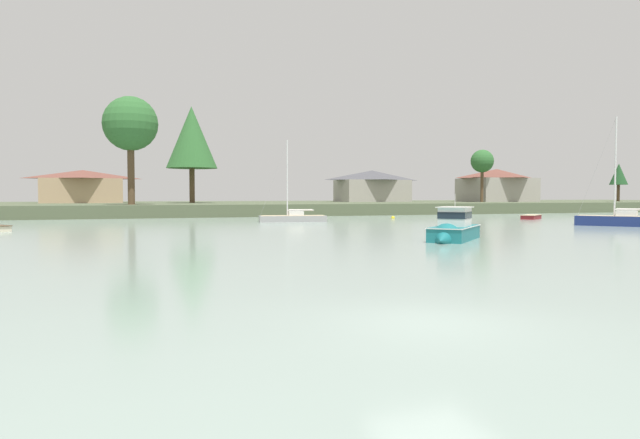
% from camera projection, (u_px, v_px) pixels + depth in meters
% --- Properties ---
extents(ground_plane, '(475.22, 475.22, 0.00)m').
position_uv_depth(ground_plane, '(432.00, 323.00, 12.51)').
color(ground_plane, gray).
extents(far_shore_bank, '(213.85, 41.72, 1.56)m').
position_uv_depth(far_shore_bank, '(164.00, 208.00, 88.19)').
color(far_shore_bank, '#4C563D').
rests_on(far_shore_bank, ground).
extents(sailboat_grey, '(7.07, 2.90, 8.81)m').
position_uv_depth(sailboat_grey, '(293.00, 220.00, 59.21)').
color(sailboat_grey, gray).
rests_on(sailboat_grey, ground).
extents(sailboat_navy, '(6.06, 7.06, 10.34)m').
position_uv_depth(sailboat_navy, '(622.00, 223.00, 51.01)').
color(sailboat_navy, navy).
rests_on(sailboat_navy, ground).
extents(dinghy_maroon, '(3.95, 3.51, 0.69)m').
position_uv_depth(dinghy_maroon, '(531.00, 218.00, 65.78)').
color(dinghy_maroon, maroon).
rests_on(dinghy_maroon, ground).
extents(cruiser_teal, '(5.97, 5.99, 3.57)m').
position_uv_depth(cruiser_teal, '(452.00, 233.00, 34.93)').
color(cruiser_teal, '#196B70').
rests_on(cruiser_teal, ground).
extents(mooring_buoy_yellow, '(0.44, 0.44, 0.49)m').
position_uv_depth(mooring_buoy_yellow, '(393.00, 218.00, 67.52)').
color(mooring_buoy_yellow, yellow).
rests_on(mooring_buoy_yellow, ground).
extents(shore_tree_center, '(3.80, 3.80, 8.74)m').
position_uv_depth(shore_tree_center, '(482.00, 162.00, 95.99)').
color(shore_tree_center, brown).
rests_on(shore_tree_center, far_shore_bank).
extents(shore_tree_inland_a, '(3.21, 3.21, 7.03)m').
position_uv_depth(shore_tree_inland_a, '(619.00, 175.00, 107.30)').
color(shore_tree_inland_a, brown).
rests_on(shore_tree_inland_a, far_shore_bank).
extents(shore_tree_far_left, '(7.56, 7.56, 14.44)m').
position_uv_depth(shore_tree_far_left, '(192.00, 138.00, 86.12)').
color(shore_tree_far_left, brown).
rests_on(shore_tree_far_left, far_shore_bank).
extents(shore_tree_far_right, '(6.69, 6.69, 13.37)m').
position_uv_depth(shore_tree_far_right, '(130.00, 124.00, 71.10)').
color(shore_tree_far_right, brown).
rests_on(shore_tree_far_right, far_shore_bank).
extents(cottage_behind_trees, '(12.25, 8.14, 4.94)m').
position_uv_depth(cottage_behind_trees, '(83.00, 186.00, 86.51)').
color(cottage_behind_trees, tan).
rests_on(cottage_behind_trees, far_shore_bank).
extents(cottage_hillside, '(12.09, 10.26, 5.81)m').
position_uv_depth(cottage_hillside, '(497.00, 185.00, 102.70)').
color(cottage_hillside, '#9E998E').
rests_on(cottage_hillside, far_shore_bank).
extents(cottage_near_water, '(12.84, 8.21, 5.54)m').
position_uv_depth(cottage_near_water, '(372.00, 186.00, 102.32)').
color(cottage_near_water, '#9E998E').
rests_on(cottage_near_water, far_shore_bank).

